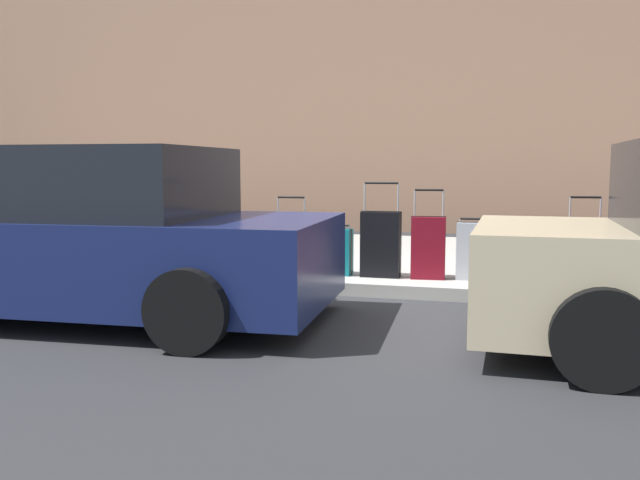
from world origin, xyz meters
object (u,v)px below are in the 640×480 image
at_px(suitcase_teal_7, 333,252).
at_px(suitcase_olive_10, 203,244).
at_px(suitcase_olive_3, 531,253).
at_px(suitcase_silver_4, 477,251).
at_px(suitcase_red_9, 248,247).
at_px(suitcase_maroon_5, 428,248).
at_px(parked_car_navy_1, 92,238).
at_px(fire_hydrant, 88,232).
at_px(bollard_post, 31,233).
at_px(suitcase_black_6, 381,244).
at_px(suitcase_red_2, 583,254).
at_px(suitcase_navy_8, 291,246).
at_px(suitcase_navy_1, 639,255).
at_px(suitcase_silver_11, 159,246).

relative_size(suitcase_teal_7, suitcase_olive_10, 0.93).
height_order(suitcase_olive_3, suitcase_silver_4, suitcase_olive_3).
bearing_deg(suitcase_red_9, suitcase_maroon_5, 177.67).
bearing_deg(suitcase_red_9, parked_car_navy_1, 73.19).
bearing_deg(suitcase_olive_10, fire_hydrant, 2.66).
xyz_separation_m(suitcase_silver_4, suitcase_red_9, (2.68, -0.01, -0.04)).
relative_size(suitcase_olive_10, parked_car_navy_1, 0.14).
height_order(suitcase_red_9, bollard_post, bollard_post).
bearing_deg(suitcase_teal_7, suitcase_olive_10, -3.30).
distance_m(suitcase_black_6, suitcase_red_9, 1.64).
xyz_separation_m(suitcase_red_2, suitcase_olive_10, (4.35, -0.02, -0.04)).
height_order(suitcase_maroon_5, parked_car_navy_1, parked_car_navy_1).
distance_m(suitcase_olive_3, suitcase_maroon_5, 1.08).
xyz_separation_m(suitcase_silver_4, fire_hydrant, (4.82, 0.05, 0.08)).
bearing_deg(suitcase_silver_4, fire_hydrant, 0.65).
bearing_deg(fire_hydrant, suitcase_silver_4, -179.35).
distance_m(suitcase_navy_8, suitcase_olive_10, 1.15).
bearing_deg(suitcase_olive_3, suitcase_navy_1, 179.96).
xyz_separation_m(suitcase_teal_7, parked_car_navy_1, (1.73, 2.07, 0.32)).
xyz_separation_m(suitcase_navy_1, fire_hydrant, (6.43, 0.03, 0.06)).
xyz_separation_m(suitcase_teal_7, bollard_post, (3.96, 0.13, 0.12)).
bearing_deg(parked_car_navy_1, suitcase_navy_8, -119.54).
relative_size(suitcase_navy_1, suitcase_teal_7, 1.26).
bearing_deg(suitcase_navy_8, suitcase_olive_3, 179.64).
distance_m(suitcase_black_6, suitcase_navy_8, 1.08).
bearing_deg(suitcase_black_6, suitcase_red_2, -177.46).
xyz_separation_m(suitcase_maroon_5, suitcase_olive_10, (2.75, -0.09, -0.06)).
relative_size(suitcase_maroon_5, parked_car_navy_1, 0.22).
height_order(suitcase_red_2, suitcase_maroon_5, suitcase_maroon_5).
relative_size(suitcase_silver_11, parked_car_navy_1, 0.17).
xyz_separation_m(suitcase_black_6, suitcase_teal_7, (0.55, -0.01, -0.10)).
distance_m(suitcase_maroon_5, suitcase_navy_8, 1.60).
bearing_deg(suitcase_maroon_5, suitcase_red_9, -2.33).
bearing_deg(suitcase_black_6, fire_hydrant, -0.58).
relative_size(suitcase_teal_7, parked_car_navy_1, 0.13).
bearing_deg(suitcase_red_9, suitcase_black_6, 176.25).
bearing_deg(bollard_post, parked_car_navy_1, 138.95).
xyz_separation_m(suitcase_silver_4, suitcase_silver_11, (3.84, 0.03, -0.06)).
bearing_deg(suitcase_silver_11, suitcase_red_2, -179.66).
height_order(suitcase_olive_3, suitcase_teal_7, suitcase_olive_3).
distance_m(suitcase_red_2, suitcase_silver_4, 1.08).
relative_size(suitcase_silver_4, suitcase_maroon_5, 0.69).
bearing_deg(suitcase_olive_10, suitcase_red_9, 179.67).
relative_size(suitcase_red_2, suitcase_silver_4, 1.36).
bearing_deg(suitcase_navy_1, suitcase_olive_10, -0.55).
relative_size(suitcase_red_2, suitcase_black_6, 0.87).
relative_size(suitcase_olive_3, bollard_post, 0.92).
height_order(suitcase_olive_3, suitcase_black_6, suitcase_black_6).
height_order(suitcase_silver_4, suitcase_red_9, suitcase_silver_4).
height_order(suitcase_maroon_5, suitcase_silver_11, suitcase_maroon_5).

